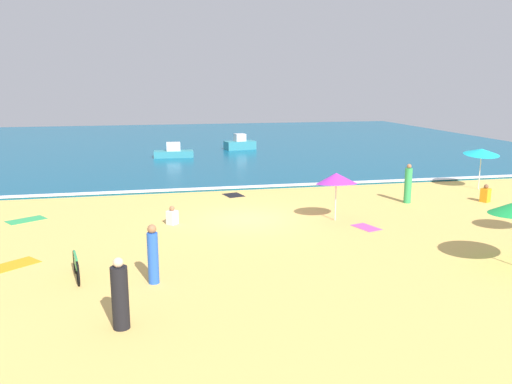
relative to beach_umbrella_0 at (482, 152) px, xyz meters
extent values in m
plane|color=#EDBC60|center=(-13.39, -3.58, -2.04)|extent=(60.00, 60.00, 0.00)
cube|color=#0F567A|center=(-13.39, 24.42, -1.99)|extent=(60.00, 44.00, 0.10)
cube|color=white|center=(-13.39, 2.72, -1.94)|extent=(57.00, 0.70, 0.01)
cylinder|color=silver|center=(0.00, 0.00, -0.96)|extent=(0.05, 0.05, 2.15)
cone|color=#19B7C6|center=(0.00, 0.00, 0.00)|extent=(2.21, 2.23, 0.52)
cylinder|color=silver|center=(-9.88, -4.51, -1.06)|extent=(0.05, 0.05, 1.96)
cone|color=#B733C6|center=(-9.88, -4.51, -0.25)|extent=(1.77, 1.80, 0.65)
torus|color=black|center=(-19.77, -8.59, -1.71)|extent=(0.20, 0.72, 0.72)
torus|color=black|center=(-19.55, -9.67, -1.71)|extent=(0.20, 0.72, 0.72)
cube|color=green|center=(-19.66, -9.13, -1.49)|extent=(0.23, 0.87, 0.36)
cube|color=orange|center=(-1.58, -2.79, -1.71)|extent=(0.50, 0.50, 0.66)
sphere|color=brown|center=(-1.58, -2.79, -1.28)|extent=(0.22, 0.22, 0.22)
cylinder|color=blue|center=(-17.44, -9.99, -1.29)|extent=(0.44, 0.44, 1.50)
sphere|color=#9E6B47|center=(-17.44, -9.99, -0.42)|extent=(0.26, 0.26, 0.26)
cube|color=white|center=(-16.58, -3.71, -1.76)|extent=(0.52, 0.52, 0.56)
sphere|color=#9E6B47|center=(-16.58, -3.71, -1.38)|extent=(0.21, 0.21, 0.21)
cylinder|color=black|center=(-18.24, -12.68, -1.28)|extent=(0.56, 0.56, 1.52)
sphere|color=beige|center=(-18.24, -12.68, -0.42)|extent=(0.24, 0.24, 0.24)
cylinder|color=green|center=(-5.36, -2.18, -1.20)|extent=(0.35, 0.35, 1.68)
sphere|color=#9E6B47|center=(-5.36, -2.18, -0.26)|extent=(0.22, 0.22, 0.22)
cube|color=orange|center=(-21.76, -7.54, -2.03)|extent=(1.63, 1.54, 0.01)
cube|color=black|center=(-13.23, 1.22, -2.03)|extent=(1.10, 1.28, 0.01)
cube|color=#D84CA5|center=(-9.06, -5.82, -2.03)|extent=(1.01, 1.31, 0.01)
cube|color=green|center=(-22.56, -1.80, -2.03)|extent=(1.71, 1.51, 0.01)
cube|color=teal|center=(-9.74, 18.60, -1.59)|extent=(2.70, 1.74, 0.70)
cube|color=silver|center=(-9.74, 18.60, -0.93)|extent=(1.01, 0.92, 0.62)
cube|color=teal|center=(-15.49, 15.02, -1.69)|extent=(2.97, 1.28, 0.49)
cube|color=silver|center=(-15.49, 15.02, -1.13)|extent=(1.05, 0.74, 0.64)
camera|label=1|loc=(-17.50, -24.38, 3.64)|focal=36.43mm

